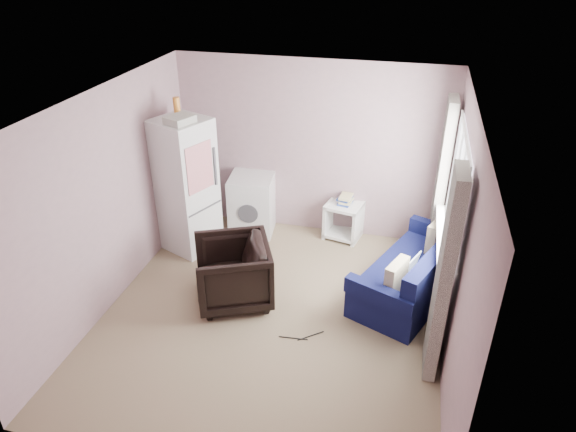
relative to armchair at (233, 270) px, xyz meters
The scene contains 8 objects.
room 0.99m from the armchair, 17.29° to the right, with size 3.84×4.24×2.54m.
armchair is the anchor object (origin of this frame).
fridge 1.51m from the armchair, 133.89° to the left, with size 0.83×0.83×2.11m.
washing_machine 1.67m from the armchair, 99.68° to the left, with size 0.68×0.68×0.87m.
side_table 2.09m from the armchair, 59.52° to the left, with size 0.58×0.58×0.67m.
sofa 2.19m from the armchair, 16.48° to the left, with size 1.45×1.98×0.81m.
window_dressing 2.45m from the armchair, 12.90° to the left, with size 0.17×2.62×2.18m.
floor_cables 1.13m from the armchair, 25.93° to the right, with size 0.47×0.22×0.01m.
Camera 1 is at (1.32, -4.48, 3.90)m, focal length 32.00 mm.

